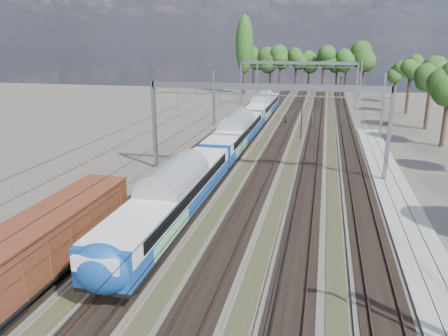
% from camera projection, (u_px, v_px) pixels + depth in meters
% --- Properties ---
extents(track_bed, '(21.00, 130.00, 0.34)m').
position_uv_depth(track_bed, '(279.00, 141.00, 57.94)').
color(track_bed, '#47423A').
rests_on(track_bed, ground).
extents(platform, '(3.00, 70.00, 0.30)m').
position_uv_depth(platform, '(407.00, 222.00, 31.96)').
color(platform, gray).
rests_on(platform, ground).
extents(catenary, '(25.65, 130.00, 9.00)m').
position_uv_depth(catenary, '(289.00, 87.00, 63.29)').
color(catenary, slate).
rests_on(catenary, ground).
extents(tree_belt, '(40.43, 100.18, 11.93)m').
position_uv_depth(tree_belt, '(331.00, 62.00, 98.84)').
color(tree_belt, black).
rests_on(tree_belt, ground).
extents(poplar, '(4.40, 4.40, 19.04)m').
position_uv_depth(poplar, '(245.00, 45.00, 107.33)').
color(poplar, black).
rests_on(poplar, ground).
extents(emu_train, '(3.20, 67.51, 4.67)m').
position_uv_depth(emu_train, '(236.00, 130.00, 51.57)').
color(emu_train, black).
rests_on(emu_train, ground).
extents(freight_boxcar, '(2.94, 14.21, 3.66)m').
position_uv_depth(freight_boxcar, '(50.00, 239.00, 24.42)').
color(freight_boxcar, black).
rests_on(freight_boxcar, ground).
extents(worker, '(0.58, 0.67, 1.56)m').
position_uv_depth(worker, '(286.00, 120.00, 69.64)').
color(worker, black).
rests_on(worker, ground).
extents(signal_near, '(0.43, 0.40, 5.98)m').
position_uv_depth(signal_near, '(302.00, 112.00, 58.47)').
color(signal_near, black).
rests_on(signal_near, ground).
extents(signal_far, '(0.37, 0.33, 5.63)m').
position_uv_depth(signal_far, '(340.00, 85.00, 94.95)').
color(signal_far, black).
rests_on(signal_far, ground).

